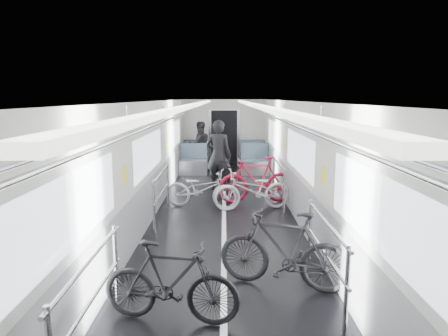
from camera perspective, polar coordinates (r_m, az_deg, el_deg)
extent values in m
cube|color=black|center=(8.14, 0.00, -7.63)|extent=(3.00, 14.00, 0.01)
cube|color=white|center=(7.76, 0.00, 9.49)|extent=(3.00, 14.00, 0.02)
cube|color=silver|center=(8.00, -10.80, 0.70)|extent=(0.02, 14.00, 2.40)
cube|color=silver|center=(8.00, 10.81, 0.69)|extent=(0.02, 14.00, 2.40)
cube|color=silver|center=(14.81, 0.02, 5.13)|extent=(3.00, 0.02, 2.40)
cube|color=white|center=(8.14, 0.00, -7.61)|extent=(0.08, 13.80, 0.01)
cube|color=gray|center=(8.15, -10.42, -4.51)|extent=(0.01, 13.90, 0.90)
cube|color=gray|center=(8.15, 10.42, -4.51)|extent=(0.01, 13.90, 0.90)
cube|color=white|center=(7.97, -10.64, 2.12)|extent=(0.01, 10.80, 0.75)
cube|color=white|center=(7.97, 10.64, 2.11)|extent=(0.01, 10.80, 0.75)
cube|color=white|center=(7.78, -4.11, 9.02)|extent=(0.14, 13.40, 0.05)
cube|color=white|center=(7.78, 4.11, 9.02)|extent=(0.14, 13.40, 0.05)
cube|color=black|center=(14.77, 0.02, 4.34)|extent=(0.95, 0.10, 2.00)
imported|color=black|center=(4.62, -7.63, -15.87)|extent=(1.61, 0.70, 0.94)
imported|color=silver|center=(9.05, -3.27, -3.01)|extent=(1.74, 0.93, 0.87)
imported|color=black|center=(5.36, 8.58, -11.45)|extent=(1.81, 1.01, 1.05)
imported|color=silver|center=(8.88, 4.11, -3.11)|extent=(1.83, 0.96, 0.91)
imported|color=#A3142F|center=(9.45, 4.70, -1.70)|extent=(1.90, 0.78, 1.11)
imported|color=black|center=(10.64, 0.41, -0.88)|extent=(0.94, 1.83, 0.91)
imported|color=black|center=(10.65, -0.79, 1.82)|extent=(0.78, 0.61, 1.90)
imported|color=#28242B|center=(13.96, -3.48, 3.27)|extent=(0.96, 0.84, 1.65)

